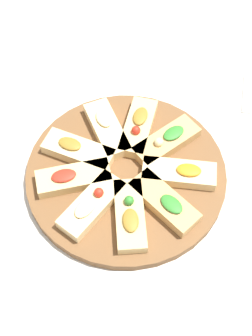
{
  "coord_description": "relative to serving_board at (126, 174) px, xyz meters",
  "views": [
    {
      "loc": [
        -0.19,
        0.35,
        0.65
      ],
      "look_at": [
        0.0,
        0.0,
        0.03
      ],
      "focal_mm": 50.0,
      "sensor_mm": 36.0,
      "label": 1
    }
  ],
  "objects": [
    {
      "name": "focaccia_slice_5",
      "position": [
        -0.08,
        -0.03,
        0.02
      ],
      "size": [
        0.12,
        0.08,
        0.03
      ],
      "color": "#E5C689",
      "rests_on": "serving_board"
    },
    {
      "name": "focaccia_slice_4",
      "position": [
        -0.08,
        0.03,
        0.02
      ],
      "size": [
        0.12,
        0.08,
        0.03
      ],
      "color": "tan",
      "rests_on": "serving_board"
    },
    {
      "name": "ground_plane",
      "position": [
        0.0,
        0.0,
        -0.01
      ],
      "size": [
        3.0,
        3.0,
        0.0
      ],
      "primitive_type": "plane",
      "color": "beige"
    },
    {
      "name": "focaccia_slice_7",
      "position": [
        0.02,
        -0.08,
        0.02
      ],
      "size": [
        0.07,
        0.12,
        0.03
      ],
      "color": "#DBB775",
      "rests_on": "serving_board"
    },
    {
      "name": "focaccia_slice_2",
      "position": [
        0.01,
        0.08,
        0.02
      ],
      "size": [
        0.06,
        0.12,
        0.03
      ],
      "color": "#E5C689",
      "rests_on": "serving_board"
    },
    {
      "name": "focaccia_slice_3",
      "position": [
        -0.05,
        0.07,
        0.02
      ],
      "size": [
        0.1,
        0.12,
        0.03
      ],
      "color": "#DBB775",
      "rests_on": "serving_board"
    },
    {
      "name": "focaccia_slice_6",
      "position": [
        -0.03,
        -0.08,
        0.02
      ],
      "size": [
        0.09,
        0.12,
        0.03
      ],
      "color": "tan",
      "rests_on": "serving_board"
    },
    {
      "name": "serving_board",
      "position": [
        0.0,
        0.0,
        0.0
      ],
      "size": [
        0.32,
        0.32,
        0.02
      ],
      "primitive_type": "cylinder",
      "color": "brown",
      "rests_on": "ground_plane"
    },
    {
      "name": "focaccia_slice_0",
      "position": [
        0.08,
        0.01,
        0.02
      ],
      "size": [
        0.12,
        0.05,
        0.03
      ],
      "color": "#E5C689",
      "rests_on": "serving_board"
    },
    {
      "name": "focaccia_slice_8",
      "position": [
        0.07,
        -0.05,
        0.02
      ],
      "size": [
        0.12,
        0.11,
        0.03
      ],
      "color": "#E5C689",
      "rests_on": "serving_board"
    },
    {
      "name": "focaccia_slice_1",
      "position": [
        0.06,
        0.06,
        0.02
      ],
      "size": [
        0.11,
        0.11,
        0.03
      ],
      "color": "#DBB775",
      "rests_on": "serving_board"
    }
  ]
}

